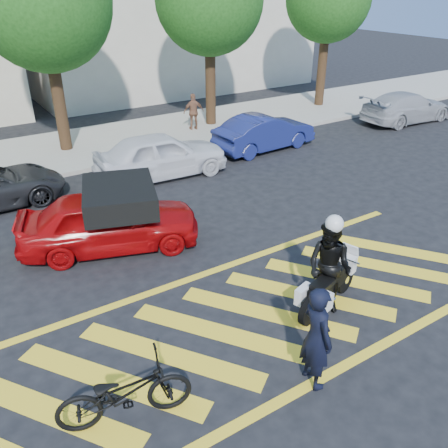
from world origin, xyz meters
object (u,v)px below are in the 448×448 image
bicycle (124,393)px  police_motorcycle (327,287)px  red_convertible (109,221)px  parked_far_right (407,107)px  officer_moto (329,267)px  parked_right (264,132)px  parked_mid_right (161,155)px  officer_bike (317,337)px

bicycle → police_motorcycle: 4.52m
red_convertible → parked_far_right: 16.05m
police_motorcycle → red_convertible: (-2.79, 4.69, 0.25)m
bicycle → parked_far_right: 19.40m
red_convertible → bicycle: bearing=179.9°
police_motorcycle → parked_far_right: bearing=16.3°
police_motorcycle → officer_moto: officer_moto is taller
parked_right → parked_mid_right: bearing=91.4°
bicycle → parked_right: parked_right is taller
officer_bike → officer_moto: 2.08m
bicycle → police_motorcycle: size_ratio=1.04×
officer_bike → bicycle: (-2.91, 0.96, -0.40)m
red_convertible → parked_mid_right: bearing=-22.9°
bicycle → officer_moto: (4.49, 0.40, 0.44)m
officer_moto → parked_mid_right: (0.39, 8.28, -0.22)m
officer_moto → parked_right: (4.97, 8.65, -0.29)m
officer_bike → parked_far_right: 17.36m
bicycle → police_motorcycle: bicycle is taller
officer_bike → bicycle: officer_bike is taller
officer_bike → police_motorcycle: officer_bike is taller
officer_bike → red_convertible: officer_bike is taller
parked_mid_right → bicycle: bearing=154.3°
bicycle → red_convertible: (1.71, 5.08, 0.20)m
officer_moto → parked_right: bearing=133.7°
officer_bike → parked_mid_right: size_ratio=0.42×
officer_moto → parked_mid_right: bearing=160.9°
police_motorcycle → parked_right: bearing=43.8°
officer_bike → police_motorcycle: bearing=-41.2°
parked_far_right → bicycle: bearing=119.3°
parked_mid_right → officer_moto: bearing=-179.1°
bicycle → officer_moto: 4.52m
bicycle → red_convertible: red_convertible is taller
police_motorcycle → officer_moto: 0.49m
police_motorcycle → officer_bike: bearing=-156.2°
bicycle → red_convertible: 5.36m
bicycle → parked_mid_right: bearing=-14.4°
parked_mid_right → parked_far_right: (12.48, 0.00, -0.08)m
officer_bike → police_motorcycle: size_ratio=0.95×
officer_bike → parked_right: bearing=-24.7°
parked_far_right → parked_right: bearing=90.0°
parked_far_right → police_motorcycle: bearing=125.6°
officer_bike → bicycle: size_ratio=0.92×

